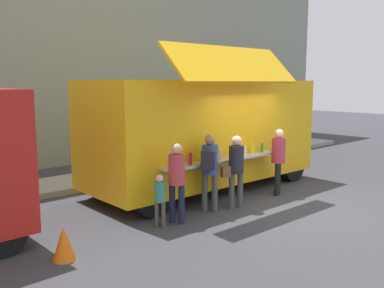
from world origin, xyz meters
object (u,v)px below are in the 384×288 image
(traffic_cone_orange, at_px, (64,243))
(trash_bin, at_px, (238,146))
(food_truck_main, at_px, (205,130))
(customer_rear_waiting, at_px, (177,176))
(customer_front_ordering, at_px, (236,166))
(child_near_queue, at_px, (160,196))
(customer_extra_browsing, at_px, (278,156))
(customer_mid_with_backpack, at_px, (210,165))

(traffic_cone_orange, bearing_deg, trash_bin, 24.90)
(food_truck_main, bearing_deg, customer_rear_waiting, -144.57)
(customer_rear_waiting, bearing_deg, trash_bin, 10.98)
(traffic_cone_orange, bearing_deg, customer_front_ordering, 0.48)
(trash_bin, bearing_deg, traffic_cone_orange, -155.10)
(trash_bin, xyz_separation_m, child_near_queue, (-6.69, -3.87, 0.13))
(food_truck_main, xyz_separation_m, trash_bin, (3.97, 2.32, -1.06))
(trash_bin, xyz_separation_m, customer_extra_browsing, (-3.06, -3.98, 0.50))
(customer_front_ordering, relative_size, customer_rear_waiting, 1.01)
(trash_bin, distance_m, child_near_queue, 7.73)
(traffic_cone_orange, relative_size, customer_front_ordering, 0.34)
(customer_mid_with_backpack, xyz_separation_m, customer_rear_waiting, (-1.01, -0.10, -0.07))
(customer_front_ordering, relative_size, customer_mid_with_backpack, 0.96)
(traffic_cone_orange, bearing_deg, food_truck_main, 20.00)
(trash_bin, bearing_deg, customer_front_ordering, -139.36)
(customer_mid_with_backpack, bearing_deg, child_near_queue, 145.73)
(trash_bin, distance_m, customer_extra_browsing, 5.04)
(child_near_queue, bearing_deg, traffic_cone_orange, 155.18)
(traffic_cone_orange, height_order, customer_rear_waiting, customer_rear_waiting)
(food_truck_main, bearing_deg, customer_extra_browsing, -60.02)
(food_truck_main, height_order, customer_rear_waiting, food_truck_main)
(traffic_cone_orange, bearing_deg, customer_rear_waiting, 3.41)
(child_near_queue, bearing_deg, customer_mid_with_backpack, -27.72)
(food_truck_main, bearing_deg, traffic_cone_orange, -158.93)
(traffic_cone_orange, height_order, child_near_queue, child_near_queue)
(trash_bin, height_order, customer_rear_waiting, customer_rear_waiting)
(customer_front_ordering, bearing_deg, traffic_cone_orange, 110.05)
(traffic_cone_orange, height_order, trash_bin, trash_bin)
(traffic_cone_orange, distance_m, trash_bin, 9.65)
(customer_rear_waiting, distance_m, customer_extra_browsing, 3.25)
(customer_rear_waiting, xyz_separation_m, child_near_queue, (-0.39, 0.04, -0.34))
(customer_front_ordering, distance_m, customer_extra_browsing, 1.64)
(food_truck_main, xyz_separation_m, customer_extra_browsing, (0.91, -1.65, -0.57))
(trash_bin, distance_m, customer_rear_waiting, 7.44)
(customer_rear_waiting, bearing_deg, food_truck_main, 13.48)
(customer_front_ordering, distance_m, customer_rear_waiting, 1.61)
(child_near_queue, bearing_deg, food_truck_main, -0.38)
(customer_mid_with_backpack, height_order, customer_extra_browsing, customer_mid_with_backpack)
(trash_bin, relative_size, customer_front_ordering, 0.60)
(food_truck_main, distance_m, customer_mid_with_backpack, 2.06)
(customer_mid_with_backpack, height_order, child_near_queue, customer_mid_with_backpack)
(customer_front_ordering, distance_m, customer_mid_with_backpack, 0.64)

